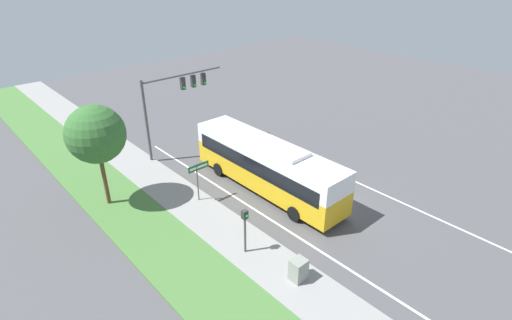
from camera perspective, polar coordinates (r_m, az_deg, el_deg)
The scene contains 11 objects.
ground_plane at distance 24.46m, azimuth 11.18°, elevation -6.87°, with size 80.00×80.00×0.00m, color #4C4C4F.
sidewalk at distance 20.67m, azimuth 0.29°, elevation -13.37°, with size 2.80×80.00×0.12m.
grass_verge at distance 19.24m, azimuth -7.12°, elevation -17.46°, with size 3.60×80.00×0.10m.
lane_divider_near at distance 22.14m, azimuth 5.36°, elevation -10.49°, with size 0.14×30.00×0.01m.
lane_divider_far at distance 27.05m, azimuth 15.88°, elevation -3.85°, with size 0.14×30.00×0.01m.
bus at distance 24.99m, azimuth 1.60°, elevation -0.53°, with size 2.63×11.40×3.41m.
signal_gantry at distance 29.63m, azimuth -11.69°, elevation 9.01°, with size 6.65×0.41×6.09m.
pedestrian_signal at distance 19.73m, azimuth -1.59°, elevation -9.18°, with size 0.28×0.34×2.60m.
street_sign at distance 24.02m, azimuth -8.27°, elevation -2.09°, with size 1.44×0.08×2.60m.
utility_cabinet at distance 19.07m, azimuth 6.08°, elevation -15.32°, with size 0.73×0.64×1.09m.
roadside_tree at distance 23.95m, azimuth -21.93°, elevation 3.41°, with size 3.32×3.32×6.20m.
Camera 1 is at (-16.76, -11.57, 13.54)m, focal length 28.00 mm.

